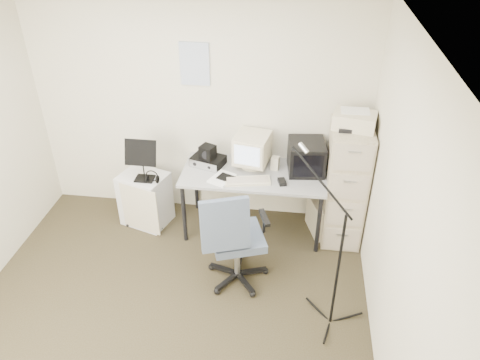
# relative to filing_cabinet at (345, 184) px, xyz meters

# --- Properties ---
(floor) EXTENTS (3.60, 3.60, 0.01)m
(floor) POSITION_rel_filing_cabinet_xyz_m (-1.58, -1.48, -0.66)
(floor) COLOR #2C2514
(floor) RESTS_ON ground
(ceiling) EXTENTS (3.60, 3.60, 0.01)m
(ceiling) POSITION_rel_filing_cabinet_xyz_m (-1.58, -1.48, 1.85)
(ceiling) COLOR white
(ceiling) RESTS_ON ground
(wall_back) EXTENTS (3.60, 0.02, 2.50)m
(wall_back) POSITION_rel_filing_cabinet_xyz_m (-1.58, 0.32, 0.60)
(wall_back) COLOR beige
(wall_back) RESTS_ON ground
(wall_right) EXTENTS (0.02, 3.60, 2.50)m
(wall_right) POSITION_rel_filing_cabinet_xyz_m (0.22, -1.48, 0.60)
(wall_right) COLOR beige
(wall_right) RESTS_ON ground
(wall_calendar) EXTENTS (0.30, 0.02, 0.44)m
(wall_calendar) POSITION_rel_filing_cabinet_xyz_m (-1.60, 0.31, 1.10)
(wall_calendar) COLOR white
(wall_calendar) RESTS_ON wall_back
(filing_cabinet) EXTENTS (0.40, 0.60, 1.30)m
(filing_cabinet) POSITION_rel_filing_cabinet_xyz_m (0.00, 0.00, 0.00)
(filing_cabinet) COLOR beige
(filing_cabinet) RESTS_ON floor
(printer) EXTENTS (0.44, 0.34, 0.15)m
(printer) POSITION_rel_filing_cabinet_xyz_m (0.00, -0.01, 0.73)
(printer) COLOR beige
(printer) RESTS_ON filing_cabinet
(desk) EXTENTS (1.50, 0.70, 0.73)m
(desk) POSITION_rel_filing_cabinet_xyz_m (-0.95, -0.03, -0.29)
(desk) COLOR #979796
(desk) RESTS_ON floor
(crt_monitor) EXTENTS (0.40, 0.41, 0.37)m
(crt_monitor) POSITION_rel_filing_cabinet_xyz_m (-0.98, 0.10, 0.27)
(crt_monitor) COLOR beige
(crt_monitor) RESTS_ON desk
(crt_tv) EXTENTS (0.40, 0.42, 0.33)m
(crt_tv) POSITION_rel_filing_cabinet_xyz_m (-0.42, 0.09, 0.25)
(crt_tv) COLOR black
(crt_tv) RESTS_ON desk
(desk_speaker) EXTENTS (0.09, 0.09, 0.15)m
(desk_speaker) POSITION_rel_filing_cabinet_xyz_m (-0.74, 0.07, 0.15)
(desk_speaker) COLOR beige
(desk_speaker) RESTS_ON desk
(keyboard) EXTENTS (0.48, 0.25, 0.03)m
(keyboard) POSITION_rel_filing_cabinet_xyz_m (-0.99, -0.22, 0.09)
(keyboard) COLOR beige
(keyboard) RESTS_ON desk
(mouse) EXTENTS (0.10, 0.14, 0.04)m
(mouse) POSITION_rel_filing_cabinet_xyz_m (-0.65, -0.20, 0.10)
(mouse) COLOR black
(mouse) RESTS_ON desk
(radio_receiver) EXTENTS (0.39, 0.33, 0.10)m
(radio_receiver) POSITION_rel_filing_cabinet_xyz_m (-1.45, 0.07, 0.13)
(radio_receiver) COLOR black
(radio_receiver) RESTS_ON desk
(radio_speaker) EXTENTS (0.19, 0.18, 0.14)m
(radio_speaker) POSITION_rel_filing_cabinet_xyz_m (-1.45, 0.04, 0.25)
(radio_speaker) COLOR black
(radio_speaker) RESTS_ON radio_receiver
(papers) EXTENTS (0.29, 0.33, 0.02)m
(papers) POSITION_rel_filing_cabinet_xyz_m (-1.26, -0.20, 0.09)
(papers) COLOR white
(papers) RESTS_ON desk
(pc_tower) EXTENTS (0.30, 0.44, 0.38)m
(pc_tower) POSITION_rel_filing_cabinet_xyz_m (-0.22, 0.02, -0.46)
(pc_tower) COLOR beige
(pc_tower) RESTS_ON floor
(office_chair) EXTENTS (0.78, 0.78, 1.06)m
(office_chair) POSITION_rel_filing_cabinet_xyz_m (-1.02, -0.83, -0.12)
(office_chair) COLOR #333E4D
(office_chair) RESTS_ON floor
(side_cart) EXTENTS (0.58, 0.52, 0.61)m
(side_cart) POSITION_rel_filing_cabinet_xyz_m (-2.16, -0.05, -0.35)
(side_cart) COLOR silver
(side_cart) RESTS_ON floor
(music_stand) EXTENTS (0.35, 0.22, 0.49)m
(music_stand) POSITION_rel_filing_cabinet_xyz_m (-2.11, -0.12, 0.20)
(music_stand) COLOR black
(music_stand) RESTS_ON side_cart
(headphones) EXTENTS (0.20, 0.20, 0.03)m
(headphones) POSITION_rel_filing_cabinet_xyz_m (-2.02, -0.16, 0.00)
(headphones) COLOR black
(headphones) RESTS_ON side_cart
(mic_stand) EXTENTS (0.03, 0.03, 1.54)m
(mic_stand) POSITION_rel_filing_cabinet_xyz_m (-0.12, -1.26, 0.12)
(mic_stand) COLOR black
(mic_stand) RESTS_ON floor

